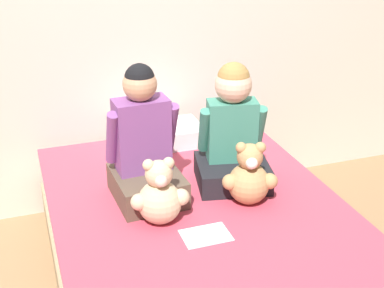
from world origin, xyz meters
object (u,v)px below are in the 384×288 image
(child_on_right, at_px, (232,134))
(sign_card, at_px, (206,235))
(bed, at_px, (202,252))
(teddy_bear_held_by_right_child, at_px, (249,178))
(teddy_bear_held_by_left_child, at_px, (160,196))
(pillow_at_headboard, at_px, (157,136))
(child_on_left, at_px, (144,147))

(child_on_right, relative_size, sign_card, 3.00)
(bed, xyz_separation_m, teddy_bear_held_by_right_child, (0.24, -0.01, 0.37))
(teddy_bear_held_by_left_child, xyz_separation_m, sign_card, (0.16, -0.18, -0.13))
(pillow_at_headboard, bearing_deg, sign_card, -93.32)
(child_on_right, distance_m, teddy_bear_held_by_left_child, 0.54)
(child_on_left, relative_size, pillow_at_headboard, 1.25)
(bed, distance_m, teddy_bear_held_by_left_child, 0.43)
(teddy_bear_held_by_right_child, distance_m, pillow_at_headboard, 0.83)
(child_on_left, distance_m, child_on_right, 0.46)
(child_on_right, bearing_deg, child_on_left, -168.46)
(pillow_at_headboard, bearing_deg, child_on_left, -111.23)
(teddy_bear_held_by_left_child, relative_size, teddy_bear_held_by_right_child, 1.00)
(bed, xyz_separation_m, teddy_bear_held_by_left_child, (-0.21, -0.03, 0.37))
(teddy_bear_held_by_right_child, bearing_deg, teddy_bear_held_by_left_child, -159.51)
(teddy_bear_held_by_left_child, bearing_deg, sign_card, -42.52)
(bed, relative_size, sign_card, 9.10)
(child_on_left, height_order, sign_card, child_on_left)
(pillow_at_headboard, bearing_deg, bed, -90.00)
(bed, xyz_separation_m, child_on_right, (0.24, 0.23, 0.51))
(bed, xyz_separation_m, sign_card, (-0.06, -0.20, 0.24))
(bed, height_order, pillow_at_headboard, pillow_at_headboard)
(bed, xyz_separation_m, child_on_left, (-0.22, 0.23, 0.50))
(teddy_bear_held_by_left_child, bearing_deg, teddy_bear_held_by_right_child, 8.54)
(child_on_right, distance_m, pillow_at_headboard, 0.64)
(child_on_left, xyz_separation_m, teddy_bear_held_by_right_child, (0.45, -0.24, -0.13))
(bed, bearing_deg, teddy_bear_held_by_right_child, -1.71)
(sign_card, bearing_deg, teddy_bear_held_by_left_child, 131.80)
(sign_card, bearing_deg, pillow_at_headboard, 86.68)
(child_on_left, xyz_separation_m, sign_card, (0.16, -0.43, -0.26))
(child_on_right, bearing_deg, teddy_bear_held_by_right_child, -79.73)
(bed, relative_size, child_on_right, 3.03)
(teddy_bear_held_by_right_child, relative_size, sign_card, 1.52)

